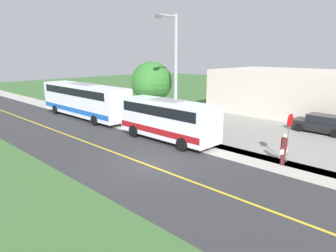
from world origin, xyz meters
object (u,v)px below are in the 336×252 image
Objects in this scene: shuttle_bus_front at (168,118)px; commercial_building at (298,92)px; parked_car_near at (322,124)px; pedestrian_with_bags at (284,148)px; transit_bus_rear at (84,99)px; tree_curbside at (152,82)px; stop_sign at (289,129)px; street_light_pole at (175,74)px.

shuttle_bus_front is 17.10m from commercial_building.
parked_car_near is 0.27× the size of commercial_building.
transit_bus_rear is at bearing -87.27° from pedestrian_with_bags.
pedestrian_with_bags is at bearing 81.79° from tree_curbside.
pedestrian_with_bags reaches higher than parked_car_near.
parked_car_near is at bearing -173.49° from pedestrian_with_bags.
parked_car_near is at bearing -173.22° from stop_sign.
shuttle_bus_front is at bearing 59.06° from tree_curbside.
parked_car_near is (-9.82, 6.92, -4.11)m from street_light_pole.
pedestrian_with_bags is 9.26m from parked_car_near.
stop_sign is (-0.59, -0.03, 0.98)m from pedestrian_with_bags.
parked_car_near is (-10.15, 18.77, -1.13)m from transit_bus_rear.
pedestrian_with_bags is 8.86m from street_light_pole.
pedestrian_with_bags is at bearing 92.73° from transit_bus_rear.
tree_curbside is at bearing -98.21° from pedestrian_with_bags.
tree_curbside is (7.31, -12.07, 3.02)m from parked_car_near.
street_light_pole is at bearing 91.57° from transit_bus_rear.
pedestrian_with_bags is 0.21× the size of street_light_pole.
shuttle_bus_front is 4.47× the size of pedestrian_with_bags.
shuttle_bus_front is at bearing -35.07° from parked_car_near.
stop_sign is at bearing 84.33° from tree_curbside.
street_light_pole is (-0.42, 0.27, 3.15)m from shuttle_bus_front.
commercial_building is (-15.30, -5.84, 0.27)m from stop_sign.
stop_sign is 8.52m from street_light_pole.
shuttle_bus_front is at bearing -78.78° from stop_sign.
tree_curbside is (-2.84, 6.70, 1.89)m from transit_bus_rear.
stop_sign reaches higher than parked_car_near.
transit_bus_rear is 19.86m from pedestrian_with_bags.
stop_sign is 8.76m from parked_car_near.
street_light_pole is at bearing -81.31° from stop_sign.
pedestrian_with_bags is at bearing 94.45° from street_light_pole.
commercial_building is at bearing 172.74° from street_light_pole.
shuttle_bus_front is 8.33m from pedestrian_with_bags.
transit_bus_rear is 2.71× the size of parked_car_near.
commercial_building is (-6.69, -4.81, 1.54)m from parked_car_near.
parked_car_near is (-10.23, 7.18, -0.96)m from shuttle_bus_front.
commercial_building is (-15.89, -5.86, 1.25)m from pedestrian_with_bags.
transit_bus_rear is at bearing -85.55° from stop_sign.
stop_sign is at bearing -177.41° from pedestrian_with_bags.
transit_bus_rear is 1.37× the size of street_light_pole.
pedestrian_with_bags is (-0.95, 19.82, -0.84)m from transit_bus_rear.
stop_sign is at bearing 101.22° from shuttle_bus_front.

